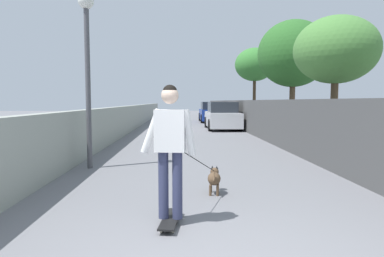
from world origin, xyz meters
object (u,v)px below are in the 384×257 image
(lamp_post, at_px, (87,49))
(car_near, at_px, (222,117))
(tree_right_near, at_px, (293,54))
(skateboard, at_px, (171,219))
(tree_right_distant, at_px, (255,65))
(car_far, at_px, (211,113))
(tree_right_far, at_px, (336,51))
(dog, at_px, (214,178))
(person_skateboarder, at_px, (170,141))

(lamp_post, height_order, car_near, lamp_post)
(tree_right_near, xyz_separation_m, skateboard, (-11.18, 5.25, -3.65))
(tree_right_distant, relative_size, car_far, 1.23)
(tree_right_far, bearing_deg, tree_right_distant, -0.59)
(car_near, relative_size, car_far, 1.03)
(tree_right_near, xyz_separation_m, car_far, (10.51, 2.74, -3.01))
(tree_right_far, xyz_separation_m, dog, (-4.24, 3.98, -2.79))
(tree_right_distant, distance_m, person_skateboarder, 18.05)
(car_near, bearing_deg, tree_right_distant, -45.70)
(lamp_post, bearing_deg, car_far, -14.18)
(tree_right_far, distance_m, dog, 6.45)
(skateboard, bearing_deg, dog, -26.02)
(tree_right_far, distance_m, lamp_post, 6.98)
(tree_right_far, relative_size, lamp_post, 1.00)
(tree_right_far, xyz_separation_m, person_skateboarder, (-5.68, 4.69, -1.98))
(person_skateboarder, bearing_deg, dog, -26.02)
(person_skateboarder, bearing_deg, lamp_post, 28.17)
(tree_right_far, height_order, car_far, tree_right_far)
(skateboard, bearing_deg, car_near, -9.53)
(skateboard, distance_m, dog, 1.62)
(person_skateboarder, distance_m, car_near, 15.14)
(skateboard, height_order, dog, dog)
(tree_right_distant, bearing_deg, car_far, 27.02)
(lamp_post, relative_size, skateboard, 4.94)
(lamp_post, relative_size, car_near, 0.98)
(lamp_post, distance_m, skateboard, 5.08)
(dog, bearing_deg, tree_right_far, -43.26)
(tree_right_distant, bearing_deg, dog, 165.38)
(tree_right_far, distance_m, car_far, 16.33)
(tree_right_near, distance_m, person_skateboarder, 12.63)
(person_skateboarder, relative_size, dog, 0.99)
(tree_right_near, distance_m, dog, 11.28)
(skateboard, distance_m, car_near, 15.15)
(lamp_post, height_order, dog, lamp_post)
(person_skateboarder, bearing_deg, tree_right_far, -39.55)
(dog, distance_m, car_near, 13.62)
(tree_right_near, relative_size, dog, 3.04)
(tree_right_far, xyz_separation_m, tree_right_distant, (11.50, -0.12, 0.80))
(tree_right_near, xyz_separation_m, tree_right_distant, (6.00, 0.44, 0.14))
(tree_right_near, xyz_separation_m, car_near, (3.75, 2.74, -3.00))
(tree_right_far, height_order, tree_right_distant, tree_right_distant)
(dog, distance_m, car_far, 20.33)
(lamp_post, xyz_separation_m, car_near, (11.15, -4.53, -2.08))
(tree_right_far, bearing_deg, dog, 136.74)
(tree_right_far, bearing_deg, lamp_post, 105.81)
(skateboard, bearing_deg, tree_right_near, -25.16)
(skateboard, bearing_deg, tree_right_distant, -15.64)
(tree_right_distant, xyz_separation_m, car_near, (-2.25, 2.30, -3.15))
(tree_right_far, bearing_deg, car_near, 13.28)
(tree_right_distant, relative_size, car_near, 1.20)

